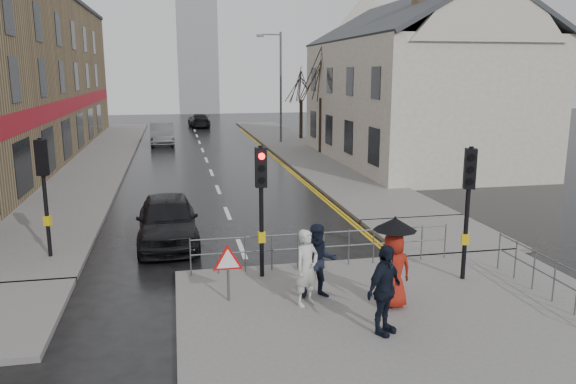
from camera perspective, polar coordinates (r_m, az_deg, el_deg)
name	(u,v)px	position (r m, az deg, el deg)	size (l,w,h in m)	color
ground	(256,284)	(14.53, -3.32, -9.36)	(120.00, 120.00, 0.00)	black
near_pavement	(424,332)	(12.22, 13.69, -13.68)	(10.00, 9.00, 0.14)	#605E5B
left_pavement	(100,157)	(37.06, -18.58, 3.37)	(4.00, 44.00, 0.14)	#605E5B
right_pavement	(296,148)	(39.64, 0.80, 4.53)	(4.00, 40.00, 0.14)	#605E5B
pavement_bridge_right	(438,235)	(19.14, 15.00, -4.20)	(4.00, 4.20, 0.14)	#605E5B
building_right_cream	(413,81)	(34.33, 12.58, 10.96)	(9.00, 16.40, 10.10)	beige
church_tower	(197,42)	(75.56, -9.23, 14.79)	(5.00, 5.00, 18.00)	gray
traffic_signal_near_left	(261,188)	(14.04, -2.75, 0.37)	(0.28, 0.27, 3.40)	black
traffic_signal_near_right	(469,190)	(14.55, 17.87, 0.20)	(0.34, 0.33, 3.40)	black
traffic_signal_far_left	(43,177)	(17.03, -23.60, 1.44)	(0.34, 0.33, 3.40)	black
guard_railing_front	(324,241)	(15.18, 3.65, -4.98)	(7.14, 0.04, 1.00)	#595B5E
guard_railing_side	(555,272)	(14.26, 25.49, -7.38)	(0.04, 4.54, 1.00)	#595B5E
warning_sign	(228,263)	(12.96, -6.13, -7.21)	(0.80, 0.07, 1.35)	#595B5E
street_lamp	(278,80)	(42.11, -0.99, 11.31)	(1.83, 0.25, 8.00)	#595B5E
tree_near	(321,74)	(36.61, 3.41, 11.84)	(2.40, 2.40, 6.58)	black
tree_far	(301,83)	(44.51, 1.35, 10.99)	(2.40, 2.40, 5.64)	black
pedestrian_a	(307,268)	(12.69, 1.92, -7.69)	(0.64, 0.42, 1.75)	beige
pedestrian_b	(319,261)	(13.09, 3.16, -7.04)	(0.86, 0.67, 1.77)	black
pedestrian_with_umbrella	(394,259)	(12.70, 10.69, -6.72)	(0.96, 0.96, 2.07)	maroon
pedestrian_d	(384,290)	(11.49, 9.76, -9.78)	(1.09, 0.45, 1.85)	black
car_parked	(167,220)	(17.98, -12.16, -2.78)	(1.83, 4.56, 1.55)	black
car_mid	(162,134)	(42.84, -12.67, 5.79)	(1.69, 4.84, 1.60)	#515557
car_far	(199,121)	(55.61, -9.03, 7.19)	(1.84, 4.53, 1.32)	black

